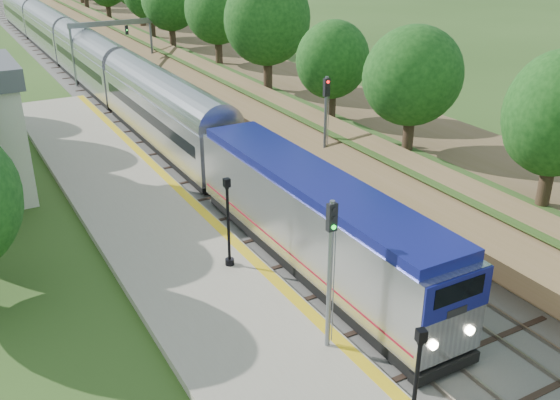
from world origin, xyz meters
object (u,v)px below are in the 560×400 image
train (93,65)px  signal_gantry (112,35)px  signal_platform (330,260)px  lamppost_mid (414,397)px  lamppost_far (228,227)px  signal_farside (326,119)px

train → signal_gantry: bearing=26.3°
train → signal_platform: 46.29m
signal_gantry → train: 3.74m
signal_platform → lamppost_mid: bearing=-96.0°
train → signal_platform: signal_platform is taller
train → lamppost_mid: 51.70m
signal_gantry → lamppost_far: signal_gantry is taller
lamppost_far → signal_platform: 7.56m
train → signal_farside: bearing=-79.0°
lamppost_far → signal_platform: signal_platform is taller
lamppost_far → signal_platform: bearing=-85.1°
signal_gantry → signal_farside: signal_farside is taller
signal_gantry → signal_platform: bearing=-96.5°
signal_platform → signal_farside: size_ratio=0.90×
signal_farside → train: bearing=101.0°
signal_platform → lamppost_far: bearing=94.9°
signal_platform → signal_farside: signal_farside is taller
train → lamppost_far: size_ratio=23.33×
lamppost_far → signal_farside: size_ratio=0.65×
signal_gantry → lamppost_mid: signal_gantry is taller
signal_gantry → lamppost_far: (-6.00, -40.05, -2.50)m
lamppost_far → signal_platform: size_ratio=0.72×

